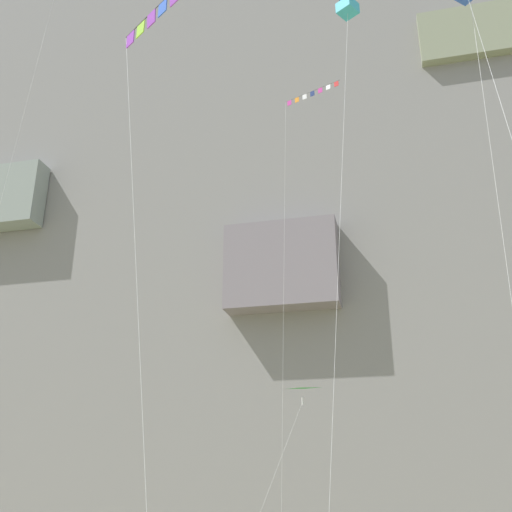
{
  "coord_description": "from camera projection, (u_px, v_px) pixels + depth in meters",
  "views": [
    {
      "loc": [
        9.3,
        0.12,
        3.76
      ],
      "look_at": [
        2.55,
        27.84,
        14.95
      ],
      "focal_mm": 42.4,
      "sensor_mm": 36.0,
      "label": 1
    }
  ],
  "objects": [
    {
      "name": "cliff_face",
      "position": [
        304.0,
        206.0,
        68.55
      ],
      "size": [
        180.0,
        27.97,
        68.1
      ],
      "color": "gray",
      "rests_on": "ground"
    },
    {
      "name": "kite_banner_high_right",
      "position": [
        307.0,
        133.0,
        42.2
      ],
      "size": [
        4.63,
        2.36,
        30.71
      ],
      "color": "black",
      "rests_on": "ground"
    },
    {
      "name": "kite_delta_near_cliff",
      "position": [
        300.0,
        399.0,
        35.28
      ],
      "size": [
        3.78,
        3.79,
        9.06
      ],
      "color": "green",
      "rests_on": "ground"
    },
    {
      "name": "kite_box_front_field",
      "position": [
        347.0,
        1.0,
        28.26
      ],
      "size": [
        1.97,
        6.15,
        26.08
      ],
      "color": "blue",
      "rests_on": "ground"
    },
    {
      "name": "kite_banner_upper_right",
      "position": [
        161.0,
        25.0,
        18.15
      ],
      "size": [
        3.61,
        2.5,
        17.83
      ],
      "color": "black",
      "rests_on": "ground"
    }
  ]
}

